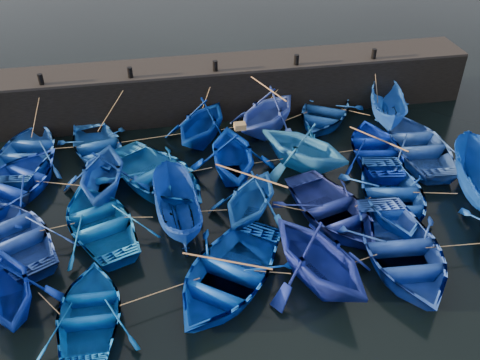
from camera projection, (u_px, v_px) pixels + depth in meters
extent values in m
plane|color=black|center=(256.00, 246.00, 19.41)|extent=(120.00, 120.00, 0.00)
cube|color=black|center=(213.00, 89.00, 27.06)|extent=(26.00, 2.50, 2.50)
cube|color=black|center=(213.00, 64.00, 26.30)|extent=(26.00, 2.50, 0.12)
cylinder|color=black|center=(41.00, 79.00, 24.20)|extent=(0.24, 0.24, 0.50)
cylinder|color=black|center=(130.00, 72.00, 24.80)|extent=(0.24, 0.24, 0.50)
cylinder|color=black|center=(215.00, 66.00, 25.40)|extent=(0.24, 0.24, 0.50)
cylinder|color=black|center=(296.00, 60.00, 26.00)|extent=(0.24, 0.24, 0.50)
cylinder|color=black|center=(374.00, 54.00, 26.60)|extent=(0.24, 0.24, 0.50)
imported|color=#164596|center=(28.00, 152.00, 23.61)|extent=(4.25, 5.45, 1.03)
imported|color=#164DA2|center=(97.00, 146.00, 24.07)|extent=(4.22, 5.15, 0.93)
imported|color=navy|center=(201.00, 122.00, 24.66)|extent=(5.17, 5.34, 2.15)
imported|color=blue|center=(267.00, 111.00, 25.34)|extent=(5.76, 5.75, 2.30)
imported|color=navy|center=(324.00, 111.00, 26.67)|extent=(5.50, 5.94, 1.00)
imported|color=blue|center=(388.00, 108.00, 26.20)|extent=(2.91, 4.67, 1.69)
imported|color=#0C2D9F|center=(13.00, 184.00, 21.61)|extent=(6.19, 6.58, 1.11)
imported|color=#1243A3|center=(102.00, 172.00, 21.32)|extent=(4.10, 4.58, 2.17)
imported|color=blue|center=(158.00, 176.00, 22.01)|extent=(6.32, 6.77, 1.14)
imported|color=#002AA2|center=(233.00, 153.00, 22.33)|extent=(4.03, 4.60, 2.31)
imported|color=blue|center=(304.00, 145.00, 22.89)|extent=(5.66, 5.69, 2.27)
imported|color=#02209E|center=(377.00, 149.00, 23.86)|extent=(4.08, 5.20, 0.98)
imported|color=#28509C|center=(419.00, 144.00, 24.05)|extent=(4.15, 5.54, 1.10)
imported|color=#1F4197|center=(14.00, 235.00, 19.14)|extent=(5.42, 6.00, 1.02)
imported|color=#0C5BB7|center=(100.00, 221.00, 19.77)|extent=(4.91, 5.74, 1.01)
imported|color=navy|center=(176.00, 208.00, 19.86)|extent=(1.95, 4.41, 1.66)
imported|color=blue|center=(251.00, 198.00, 20.12)|extent=(4.80, 4.95, 1.99)
imported|color=navy|center=(333.00, 210.00, 20.30)|extent=(4.79, 5.73, 1.02)
imported|color=blue|center=(392.00, 195.00, 21.01)|extent=(4.56, 5.74, 1.07)
imported|color=#062393|center=(5.00, 287.00, 16.47)|extent=(4.10, 4.47, 1.98)
imported|color=#0449A7|center=(91.00, 312.00, 16.36)|extent=(3.17, 4.31, 0.87)
imported|color=#0438A2|center=(227.00, 274.00, 17.50)|extent=(6.38, 6.68, 1.13)
imported|color=navy|center=(319.00, 256.00, 17.30)|extent=(5.27, 5.61, 2.35)
imported|color=#1D44AC|center=(402.00, 250.00, 18.38)|extent=(4.41, 5.88, 1.16)
cube|color=olive|center=(240.00, 126.00, 21.63)|extent=(0.47, 0.37, 0.24)
cylinder|color=tan|center=(63.00, 148.00, 23.81)|extent=(1.18, 0.07, 0.04)
cylinder|color=tan|center=(150.00, 138.00, 24.49)|extent=(3.00, 0.33, 0.04)
cylinder|color=tan|center=(235.00, 127.00, 25.33)|extent=(1.40, 0.33, 0.04)
cylinder|color=tan|center=(296.00, 116.00, 26.17)|extent=(1.29, 0.65, 0.04)
cylinder|color=tan|center=(356.00, 112.00, 26.51)|extent=(1.18, 0.92, 0.04)
cylinder|color=tan|center=(59.00, 183.00, 21.62)|extent=(1.86, 0.69, 0.04)
cylinder|color=tan|center=(131.00, 180.00, 21.83)|extent=(0.37, 0.12, 0.04)
cylinder|color=tan|center=(196.00, 171.00, 22.35)|extent=(1.39, 0.26, 0.04)
cylinder|color=tan|center=(268.00, 161.00, 22.96)|extent=(1.32, 0.14, 0.04)
cylinder|color=tan|center=(340.00, 152.00, 23.53)|extent=(1.65, 0.14, 0.04)
cylinder|color=tan|center=(398.00, 146.00, 23.94)|extent=(0.19, 0.13, 0.04)
cylinder|color=tan|center=(57.00, 227.00, 19.43)|extent=(1.22, 0.25, 0.04)
cylinder|color=tan|center=(139.00, 217.00, 19.88)|extent=(1.04, 0.21, 0.04)
cylinder|color=tan|center=(214.00, 211.00, 20.20)|extent=(1.01, 0.12, 0.04)
cylinder|color=tan|center=(292.00, 208.00, 20.33)|extent=(1.28, 0.74, 0.04)
cylinder|color=tan|center=(363.00, 202.00, 20.64)|extent=(0.80, 0.46, 0.04)
cylinder|color=tan|center=(436.00, 193.00, 21.10)|extent=(1.68, 0.43, 0.04)
cylinder|color=tan|center=(49.00, 303.00, 16.51)|extent=(0.76, 1.03, 0.04)
cylinder|color=tan|center=(161.00, 291.00, 16.90)|extent=(2.57, 0.73, 0.04)
cylinder|color=tan|center=(272.00, 272.00, 17.59)|extent=(1.17, 0.38, 0.04)
cylinder|color=tan|center=(360.00, 260.00, 18.03)|extent=(1.34, 0.36, 0.04)
cylinder|color=tan|center=(458.00, 245.00, 18.64)|extent=(2.35, 0.21, 0.04)
cylinder|color=tan|center=(37.00, 111.00, 24.41)|extent=(0.82, 1.06, 2.09)
cylinder|color=tan|center=(114.00, 105.00, 24.92)|extent=(1.83, 1.09, 2.10)
cylinder|color=tan|center=(207.00, 96.00, 25.70)|extent=(1.04, 0.79, 2.09)
cylinder|color=tan|center=(279.00, 88.00, 26.35)|extent=(1.84, 0.49, 2.09)
cylinder|color=tan|center=(307.00, 83.00, 26.83)|extent=(1.31, 0.21, 2.09)
cylinder|color=tan|center=(376.00, 81.00, 27.00)|extent=(0.28, 0.76, 2.08)
cylinder|color=#99724C|center=(268.00, 89.00, 24.65)|extent=(1.08, 2.84, 0.06)
cylinder|color=#99724C|center=(378.00, 139.00, 23.56)|extent=(1.77, 2.49, 0.06)
cylinder|color=#99724C|center=(251.00, 176.00, 19.52)|extent=(2.34, 1.97, 0.06)
cylinder|color=#99724C|center=(227.00, 261.00, 17.15)|extent=(2.74, 1.32, 0.06)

